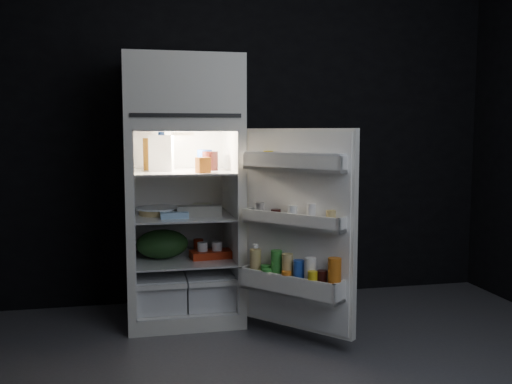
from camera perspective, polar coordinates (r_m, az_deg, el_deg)
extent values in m
cube|color=black|center=(4.37, -1.78, 6.85)|extent=(4.00, 0.00, 2.70)
cube|color=white|center=(4.10, -7.20, -11.59)|extent=(0.76, 0.70, 0.10)
cube|color=white|center=(3.94, -12.48, -2.70)|extent=(0.05, 0.70, 1.20)
cube|color=white|center=(4.00, -2.24, -2.43)|extent=(0.05, 0.70, 1.20)
cube|color=white|center=(4.27, -7.69, -1.93)|extent=(0.66, 0.05, 1.20)
cube|color=white|center=(3.91, -7.45, 6.59)|extent=(0.76, 0.70, 0.06)
cube|color=white|center=(3.92, -7.50, 10.11)|extent=(0.76, 0.70, 0.42)
cube|color=black|center=(3.56, -6.98, 7.62)|extent=(0.68, 0.01, 0.02)
cube|color=white|center=(3.91, -12.05, -2.75)|extent=(0.01, 0.65, 1.20)
cube|color=white|center=(3.97, -2.59, -2.50)|extent=(0.01, 0.65, 1.20)
cube|color=white|center=(3.88, -7.41, 6.10)|extent=(0.66, 0.65, 0.01)
cube|color=white|center=(4.06, -7.17, -10.97)|extent=(0.66, 0.65, 0.01)
cube|color=white|center=(3.89, -7.35, 2.03)|extent=(0.65, 0.63, 0.01)
cube|color=white|center=(3.92, -7.29, -2.34)|extent=(0.65, 0.63, 0.01)
cube|color=white|center=(3.98, -7.24, -6.62)|extent=(0.65, 0.63, 0.01)
cube|color=white|center=(4.04, -9.59, -9.40)|extent=(0.32, 0.59, 0.22)
cube|color=white|center=(4.06, -4.87, -9.23)|extent=(0.32, 0.59, 0.22)
cube|color=white|center=(3.70, -9.38, -9.39)|extent=(0.32, 0.02, 0.03)
cube|color=white|center=(3.73, -4.24, -9.20)|extent=(0.32, 0.02, 0.03)
cube|color=#FFE5B2|center=(3.83, -7.34, 5.78)|extent=(0.14, 0.14, 0.02)
cube|color=white|center=(3.47, 4.33, -3.77)|extent=(0.54, 0.61, 1.22)
cube|color=white|center=(3.44, 4.08, -3.83)|extent=(0.48, 0.55, 1.18)
cube|color=white|center=(3.36, 3.74, 2.29)|extent=(0.51, 0.57, 0.02)
cube|color=white|center=(3.33, 3.41, 2.91)|extent=(0.46, 0.53, 0.10)
cube|color=white|center=(3.19, 8.71, 2.71)|extent=(0.08, 0.07, 0.10)
cube|color=white|center=(3.55, -0.73, 3.11)|extent=(0.08, 0.07, 0.10)
cube|color=white|center=(3.40, 3.65, -3.36)|extent=(0.52, 0.58, 0.02)
cube|color=white|center=(3.36, 3.28, -2.88)|extent=(0.46, 0.53, 0.09)
cube|color=white|center=(3.23, 8.57, -3.32)|extent=(0.09, 0.08, 0.09)
cube|color=white|center=(3.58, -0.77, -2.31)|extent=(0.09, 0.08, 0.09)
cube|color=white|center=(3.47, 3.42, -10.02)|extent=(0.55, 0.61, 0.02)
cube|color=white|center=(3.41, 2.86, -9.37)|extent=(0.46, 0.53, 0.13)
cube|color=white|center=(3.29, 8.29, -9.99)|extent=(0.12, 0.11, 0.13)
cube|color=white|center=(3.64, -0.95, -8.35)|extent=(0.12, 0.11, 0.13)
cube|color=white|center=(3.36, 3.75, 3.85)|extent=(0.50, 0.56, 0.02)
cylinder|color=#AC280E|center=(3.34, 4.32, 3.15)|extent=(0.08, 0.08, 0.08)
cylinder|color=yellow|center=(3.46, 1.24, 3.36)|extent=(0.08, 0.08, 0.10)
cylinder|color=tan|center=(3.25, 7.49, -2.73)|extent=(0.08, 0.08, 0.10)
cylinder|color=white|center=(3.32, 5.54, -2.28)|extent=(0.07, 0.07, 0.13)
cylinder|color=silver|center=(3.39, 3.66, -2.28)|extent=(0.08, 0.08, 0.11)
cylinder|color=black|center=(3.46, 1.99, -2.38)|extent=(0.08, 0.08, 0.08)
cylinder|color=silver|center=(3.52, 0.39, -1.94)|extent=(0.08, 0.08, 0.11)
cylinder|color=#CA6617|center=(3.29, 7.85, -8.62)|extent=(0.11, 0.11, 0.24)
cylinder|color=black|center=(3.34, 6.62, -9.12)|extent=(0.08, 0.08, 0.16)
cylinder|color=white|center=(3.37, 5.44, -8.41)|extent=(0.10, 0.10, 0.22)
cylinder|color=#1F47AB|center=(3.41, 4.28, -8.42)|extent=(0.09, 0.09, 0.20)
cylinder|color=tan|center=(3.45, 3.15, -8.02)|extent=(0.10, 0.10, 0.22)
cylinder|color=#338C33|center=(3.49, 2.05, -7.74)|extent=(0.10, 0.10, 0.24)
cylinder|color=#338C33|center=(3.55, 0.98, -8.36)|extent=(0.09, 0.09, 0.13)
cylinder|color=tan|center=(3.59, -0.06, -7.48)|extent=(0.10, 0.10, 0.22)
cylinder|color=yellow|center=(3.32, 5.67, -9.20)|extent=(0.08, 0.08, 0.16)
cylinder|color=#CA6617|center=(3.42, 3.05, -8.96)|extent=(0.08, 0.08, 0.13)
cylinder|color=#338C33|center=(3.50, 1.13, -8.68)|extent=(0.08, 0.08, 0.12)
cylinder|color=white|center=(3.56, -0.06, -5.43)|extent=(0.05, 0.05, 0.02)
cube|color=white|center=(3.89, -9.43, 3.86)|extent=(0.18, 0.18, 0.24)
cylinder|color=#1F47AB|center=(3.96, -5.14, 3.23)|extent=(0.13, 0.13, 0.14)
cylinder|color=black|center=(3.91, -4.60, 3.12)|extent=(0.14, 0.14, 0.13)
cylinder|color=#BD751E|center=(4.01, -10.62, 3.75)|extent=(0.11, 0.11, 0.22)
cube|color=#CA6617|center=(3.69, -5.32, 2.70)|extent=(0.10, 0.09, 0.10)
cube|color=gray|center=(3.84, -5.68, -1.89)|extent=(0.30, 0.14, 0.07)
cylinder|color=tan|center=(3.95, -9.73, -1.95)|extent=(0.29, 0.29, 0.04)
cube|color=#94BFE4|center=(3.77, -8.17, -2.31)|extent=(0.18, 0.10, 0.04)
cube|color=beige|center=(4.10, -5.46, -1.52)|extent=(0.15, 0.14, 0.05)
ellipsoid|color=#193815|center=(3.97, -9.36, -5.15)|extent=(0.41, 0.37, 0.20)
cube|color=#AC280E|center=(3.95, -4.50, -6.22)|extent=(0.30, 0.18, 0.05)
cylinder|color=#AC280E|center=(4.16, -5.78, -5.33)|extent=(0.08, 0.08, 0.09)
cylinder|color=silver|center=(4.11, -4.03, -5.45)|extent=(0.08, 0.08, 0.09)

